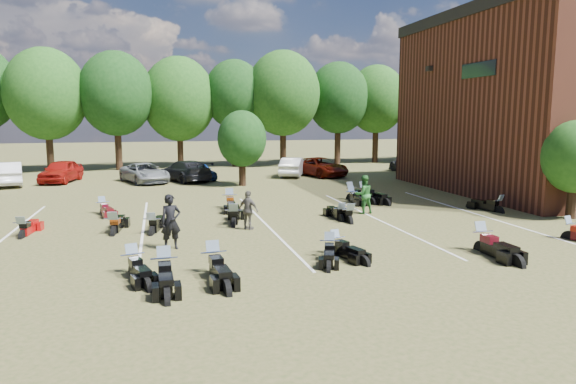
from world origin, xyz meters
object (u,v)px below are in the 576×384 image
object	(u,v)px
car_0	(61,171)
motorcycle_0	(133,274)
person_black	(171,222)
motorcycle_14	(103,214)
car_4	(199,171)
person_grey	(248,210)
motorcycle_3	(336,254)
motorcycle_7	(23,238)
person_green	(364,194)

from	to	relation	value
car_0	motorcycle_0	distance (m)	23.95
person_black	motorcycle_14	bearing A→B (deg)	100.35
car_4	person_grey	size ratio (longest dim) A/B	2.36
motorcycle_0	motorcycle_3	world-z (taller)	motorcycle_0
car_4	motorcycle_7	xyz separation A→B (m)	(-7.84, -16.54, -0.64)
person_green	motorcycle_3	bearing A→B (deg)	54.82
motorcycle_7	car_4	bearing A→B (deg)	-109.09
car_0	car_4	size ratio (longest dim) A/B	1.22
motorcycle_3	car_0	bearing A→B (deg)	102.58
car_0	person_green	world-z (taller)	person_green
car_4	person_green	bearing A→B (deg)	-84.71
car_4	motorcycle_3	world-z (taller)	car_4
motorcycle_0	motorcycle_14	distance (m)	10.27
motorcycle_0	motorcycle_7	xyz separation A→B (m)	(-4.24, 5.72, 0.00)
car_0	motorcycle_0	size ratio (longest dim) A/B	2.10
person_grey	motorcycle_14	bearing A→B (deg)	5.96
car_0	person_grey	size ratio (longest dim) A/B	2.88
motorcycle_7	person_green	bearing A→B (deg)	-167.79
person_black	person_grey	xyz separation A→B (m)	(3.09, 2.41, -0.16)
person_grey	motorcycle_14	size ratio (longest dim) A/B	0.79
person_grey	motorcycle_14	world-z (taller)	person_grey
car_4	motorcycle_14	size ratio (longest dim) A/B	1.86
person_grey	motorcycle_7	world-z (taller)	person_grey
person_black	person_green	bearing A→B (deg)	15.73
car_4	motorcycle_7	size ratio (longest dim) A/B	1.81
person_green	motorcycle_3	size ratio (longest dim) A/B	0.89
car_0	person_black	xyz separation A→B (m)	(6.95, -20.57, 0.17)
person_grey	motorcycle_7	bearing A→B (deg)	41.37
car_4	motorcycle_14	world-z (taller)	car_4
person_grey	motorcycle_14	distance (m)	7.92
car_4	motorcycle_14	distance (m)	13.32
motorcycle_0	person_black	bearing A→B (deg)	50.72
motorcycle_0	motorcycle_14	bearing A→B (deg)	84.36
motorcycle_0	motorcycle_14	world-z (taller)	motorcycle_0
person_black	person_grey	bearing A→B (deg)	26.63
car_4	motorcycle_14	bearing A→B (deg)	-131.97
motorcycle_3	motorcycle_7	xyz separation A→B (m)	(-10.65, 5.08, 0.00)
car_4	motorcycle_7	bearing A→B (deg)	-133.28
motorcycle_7	motorcycle_14	size ratio (longest dim) A/B	1.03
car_0	motorcycle_14	size ratio (longest dim) A/B	2.28
car_0	person_grey	distance (m)	20.75
motorcycle_0	motorcycle_7	world-z (taller)	motorcycle_0
person_green	person_grey	world-z (taller)	person_green
motorcycle_0	motorcycle_14	xyz separation A→B (m)	(-1.82, 10.11, 0.00)
car_4	motorcycle_0	distance (m)	22.56
person_black	person_grey	world-z (taller)	person_black
motorcycle_7	person_black	bearing A→B (deg)	156.61
person_green	motorcycle_3	world-z (taller)	person_green
person_green	person_black	bearing A→B (deg)	20.98
person_grey	car_4	bearing A→B (deg)	-42.08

